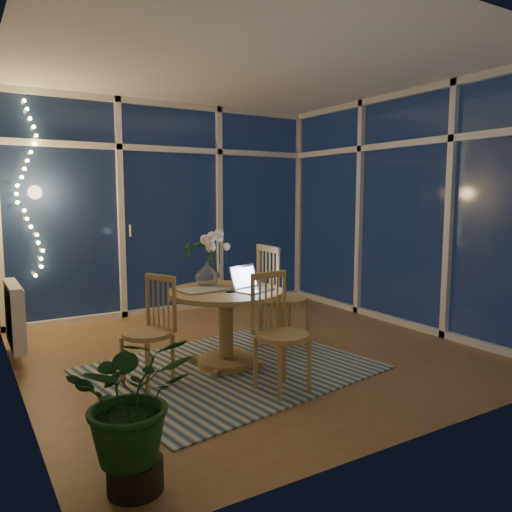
% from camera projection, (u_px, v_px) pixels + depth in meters
% --- Properties ---
extents(floor, '(4.00, 4.00, 0.00)m').
position_uv_depth(floor, '(252.00, 350.00, 4.74)').
color(floor, brown).
rests_on(floor, ground).
extents(ceiling, '(4.00, 4.00, 0.00)m').
position_uv_depth(ceiling, '(251.00, 67.00, 4.43)').
color(ceiling, white).
rests_on(ceiling, wall_back).
extents(wall_back, '(4.00, 0.04, 2.60)m').
position_uv_depth(wall_back, '(171.00, 209.00, 6.28)').
color(wall_back, silver).
rests_on(wall_back, floor).
extents(wall_front, '(4.00, 0.04, 2.60)m').
position_uv_depth(wall_front, '(427.00, 224.00, 2.88)').
color(wall_front, silver).
rests_on(wall_front, floor).
extents(wall_left, '(0.04, 4.00, 2.60)m').
position_uv_depth(wall_left, '(11.00, 219.00, 3.56)').
color(wall_left, silver).
rests_on(wall_left, floor).
extents(wall_right, '(0.04, 4.00, 2.60)m').
position_uv_depth(wall_right, '(404.00, 210.00, 5.61)').
color(wall_right, silver).
rests_on(wall_right, floor).
extents(window_wall_back, '(4.00, 0.10, 2.60)m').
position_uv_depth(window_wall_back, '(172.00, 209.00, 6.25)').
color(window_wall_back, white).
rests_on(window_wall_back, floor).
extents(window_wall_right, '(0.10, 4.00, 2.60)m').
position_uv_depth(window_wall_right, '(402.00, 210.00, 5.59)').
color(window_wall_right, white).
rests_on(window_wall_right, floor).
extents(radiator, '(0.10, 0.70, 0.58)m').
position_uv_depth(radiator, '(14.00, 315.00, 4.46)').
color(radiator, white).
rests_on(radiator, wall_left).
extents(fairy_lights, '(0.24, 0.10, 1.85)m').
position_uv_depth(fairy_lights, '(28.00, 190.00, 5.31)').
color(fairy_lights, '#FFD666').
rests_on(fairy_lights, window_wall_back).
extents(garden_patio, '(12.00, 6.00, 0.10)m').
position_uv_depth(garden_patio, '(138.00, 278.00, 9.25)').
color(garden_patio, black).
rests_on(garden_patio, ground).
extents(garden_fence, '(11.00, 0.08, 1.80)m').
position_uv_depth(garden_fence, '(102.00, 226.00, 9.31)').
color(garden_fence, '#3B2715').
rests_on(garden_fence, ground).
extents(neighbour_roof, '(7.00, 3.00, 2.20)m').
position_uv_depth(neighbour_roof, '(81.00, 164.00, 11.85)').
color(neighbour_roof, '#373A42').
rests_on(neighbour_roof, ground).
extents(garden_shrubs, '(0.90, 0.90, 0.90)m').
position_uv_depth(garden_shrubs, '(83.00, 266.00, 7.17)').
color(garden_shrubs, '#163216').
rests_on(garden_shrubs, ground).
extents(rug, '(2.44, 2.08, 0.01)m').
position_uv_depth(rug, '(232.00, 369.00, 4.22)').
color(rug, beige).
rests_on(rug, floor).
extents(dining_table, '(1.12, 1.12, 0.67)m').
position_uv_depth(dining_table, '(226.00, 328.00, 4.27)').
color(dining_table, olive).
rests_on(dining_table, floor).
extents(chair_left, '(0.53, 0.53, 0.86)m').
position_uv_depth(chair_left, '(147.00, 331.00, 3.83)').
color(chair_left, olive).
rests_on(chair_left, floor).
extents(chair_right, '(0.48, 0.48, 1.02)m').
position_uv_depth(chair_right, '(284.00, 297.00, 4.73)').
color(chair_right, olive).
rests_on(chair_right, floor).
extents(chair_front, '(0.46, 0.46, 0.90)m').
position_uv_depth(chair_front, '(282.00, 333.00, 3.70)').
color(chair_front, olive).
rests_on(chair_front, floor).
extents(laptop, '(0.38, 0.36, 0.23)m').
position_uv_depth(laptop, '(254.00, 278.00, 4.17)').
color(laptop, silver).
rests_on(laptop, dining_table).
extents(flower_vase, '(0.23, 0.23, 0.21)m').
position_uv_depth(flower_vase, '(207.00, 274.00, 4.41)').
color(flower_vase, white).
rests_on(flower_vase, dining_table).
extents(bowl, '(0.17, 0.17, 0.04)m').
position_uv_depth(bowl, '(245.00, 281.00, 4.55)').
color(bowl, white).
rests_on(bowl, dining_table).
extents(newspapers, '(0.39, 0.33, 0.01)m').
position_uv_depth(newspapers, '(204.00, 289.00, 4.23)').
color(newspapers, silver).
rests_on(newspapers, dining_table).
extents(phone, '(0.11, 0.08, 0.01)m').
position_uv_depth(phone, '(233.00, 291.00, 4.13)').
color(phone, black).
rests_on(phone, dining_table).
extents(potted_plant, '(0.63, 0.58, 0.76)m').
position_uv_depth(potted_plant, '(134.00, 418.00, 2.45)').
color(potted_plant, '#1A491C').
rests_on(potted_plant, floor).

